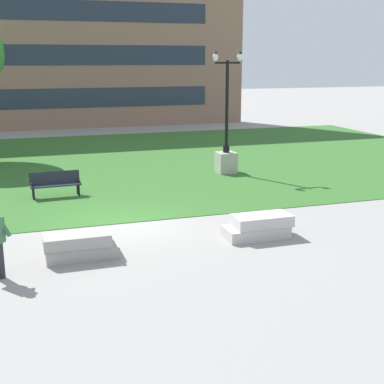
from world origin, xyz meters
The scene contains 7 objects.
ground_plane centered at (0.00, 0.00, 0.00)m, with size 140.00×140.00×0.00m, color gray.
grass_lawn centered at (0.00, 10.00, 0.01)m, with size 40.00×20.00×0.02m, color #336628.
concrete_block_center centered at (-1.55, -2.50, 0.31)m, with size 1.84×0.90×0.64m.
concrete_block_left centered at (3.45, -2.42, 0.31)m, with size 1.90×0.90×0.64m.
park_bench_near_right centered at (-1.67, 4.05, 0.54)m, with size 1.82×0.61×0.90m.
lamp_post_center centered at (5.84, 6.09, 1.08)m, with size 1.32×0.80×5.24m.
building_facade_distant centered at (1.92, 24.50, 6.97)m, with size 24.58×1.03×13.97m.
Camera 1 is at (-2.81, -15.55, 4.90)m, focal length 50.00 mm.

